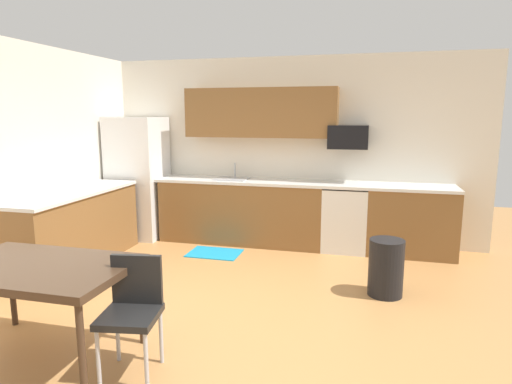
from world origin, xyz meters
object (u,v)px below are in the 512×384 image
chair_near_table (133,305)px  trash_bin (386,268)px  refrigerator (138,178)px  microwave (348,137)px  oven_range (345,218)px  dining_table (37,272)px

chair_near_table → trash_bin: chair_near_table is taller
refrigerator → microwave: refrigerator is taller
oven_range → dining_table: oven_range is taller
microwave → oven_range: bearing=-90.0°
oven_range → microwave: bearing=90.0°
chair_near_table → microwave: bearing=69.1°
dining_table → trash_bin: bearing=36.0°
refrigerator → dining_table: size_ratio=1.31×
oven_range → chair_near_table: (-1.34, -3.40, 0.05)m
microwave → trash_bin: microwave is taller
trash_bin → oven_range: bearing=108.5°
oven_range → trash_bin: oven_range is taller
microwave → trash_bin: size_ratio=0.90×
oven_range → dining_table: size_ratio=0.65×
chair_near_table → oven_range: bearing=68.5°
refrigerator → trash_bin: 3.96m
dining_table → trash_bin: size_ratio=2.33×
refrigerator → dining_table: bearing=-73.2°
refrigerator → dining_table: 3.51m
oven_range → dining_table: 4.04m
dining_table → chair_near_table: chair_near_table is taller
dining_table → chair_near_table: bearing=2.0°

